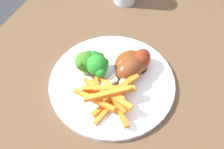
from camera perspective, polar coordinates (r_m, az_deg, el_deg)
dining_table at (r=0.61m, az=-4.52°, el=-11.85°), size 1.21×0.67×0.72m
dinner_plate at (r=0.54m, az=-0.00°, el=-1.66°), size 0.29×0.29×0.01m
broccoli_floret_front at (r=0.51m, az=-3.54°, el=2.07°), size 0.05×0.05×0.07m
broccoli_floret_middle at (r=0.53m, az=-4.39°, el=3.54°), size 0.04×0.05×0.06m
broccoli_floret_back at (r=0.52m, az=-6.60°, el=3.04°), size 0.05×0.05×0.06m
carrot_fries_pile at (r=0.49m, az=-0.98°, el=-4.92°), size 0.13×0.13×0.04m
chicken_drumstick_near at (r=0.53m, az=3.77°, el=2.60°), size 0.13×0.08×0.05m
chicken_drumstick_far at (r=0.52m, az=4.14°, el=1.25°), size 0.13×0.09×0.05m
chicken_drumstick_extra at (r=0.54m, az=6.46°, el=2.90°), size 0.12×0.06×0.05m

